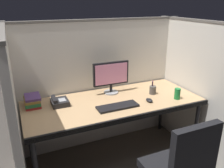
{
  "coord_description": "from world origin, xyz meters",
  "views": [
    {
      "loc": [
        -0.95,
        -1.79,
        1.77
      ],
      "look_at": [
        0.0,
        0.35,
        0.92
      ],
      "focal_mm": 37.09,
      "sensor_mm": 36.0,
      "label": 1
    }
  ],
  "objects_px": {
    "keyboard_main": "(118,107)",
    "soda_can": "(177,94)",
    "desk_phone": "(59,102)",
    "pen_cup": "(153,90)",
    "book_stack": "(32,101)",
    "computer_mouse": "(149,100)",
    "desk": "(114,106)",
    "monitor_center": "(111,75)"
  },
  "relations": [
    {
      "from": "monitor_center",
      "to": "computer_mouse",
      "type": "relative_size",
      "value": 4.48
    },
    {
      "from": "computer_mouse",
      "to": "book_stack",
      "type": "height_order",
      "value": "book_stack"
    },
    {
      "from": "desk",
      "to": "book_stack",
      "type": "relative_size",
      "value": 8.69
    },
    {
      "from": "desk",
      "to": "computer_mouse",
      "type": "bearing_deg",
      "value": -24.6
    },
    {
      "from": "keyboard_main",
      "to": "pen_cup",
      "type": "relative_size",
      "value": 2.67
    },
    {
      "from": "soda_can",
      "to": "desk_phone",
      "type": "bearing_deg",
      "value": 163.31
    },
    {
      "from": "keyboard_main",
      "to": "desk_phone",
      "type": "bearing_deg",
      "value": 150.29
    },
    {
      "from": "desk_phone",
      "to": "book_stack",
      "type": "bearing_deg",
      "value": 163.29
    },
    {
      "from": "book_stack",
      "to": "pen_cup",
      "type": "distance_m",
      "value": 1.33
    },
    {
      "from": "keyboard_main",
      "to": "desk_phone",
      "type": "relative_size",
      "value": 2.26
    },
    {
      "from": "monitor_center",
      "to": "book_stack",
      "type": "distance_m",
      "value": 0.9
    },
    {
      "from": "book_stack",
      "to": "computer_mouse",
      "type": "bearing_deg",
      "value": -18.38
    },
    {
      "from": "book_stack",
      "to": "keyboard_main",
      "type": "bearing_deg",
      "value": -25.75
    },
    {
      "from": "desk_phone",
      "to": "soda_can",
      "type": "relative_size",
      "value": 1.56
    },
    {
      "from": "desk_phone",
      "to": "soda_can",
      "type": "height_order",
      "value": "soda_can"
    },
    {
      "from": "keyboard_main",
      "to": "soda_can",
      "type": "relative_size",
      "value": 3.52
    },
    {
      "from": "desk_phone",
      "to": "pen_cup",
      "type": "bearing_deg",
      "value": -7.2
    },
    {
      "from": "keyboard_main",
      "to": "book_stack",
      "type": "bearing_deg",
      "value": 154.25
    },
    {
      "from": "monitor_center",
      "to": "pen_cup",
      "type": "distance_m",
      "value": 0.51
    },
    {
      "from": "computer_mouse",
      "to": "book_stack",
      "type": "relative_size",
      "value": 0.44
    },
    {
      "from": "soda_can",
      "to": "book_stack",
      "type": "bearing_deg",
      "value": 163.3
    },
    {
      "from": "monitor_center",
      "to": "computer_mouse",
      "type": "bearing_deg",
      "value": -55.28
    },
    {
      "from": "keyboard_main",
      "to": "pen_cup",
      "type": "xyz_separation_m",
      "value": [
        0.53,
        0.17,
        0.04
      ]
    },
    {
      "from": "pen_cup",
      "to": "desk_phone",
      "type": "bearing_deg",
      "value": 172.8
    },
    {
      "from": "desk_phone",
      "to": "desk",
      "type": "bearing_deg",
      "value": -15.15
    },
    {
      "from": "computer_mouse",
      "to": "soda_can",
      "type": "relative_size",
      "value": 0.79
    },
    {
      "from": "keyboard_main",
      "to": "computer_mouse",
      "type": "xyz_separation_m",
      "value": [
        0.37,
        -0.01,
        0.01
      ]
    },
    {
      "from": "keyboard_main",
      "to": "pen_cup",
      "type": "bearing_deg",
      "value": 17.75
    },
    {
      "from": "monitor_center",
      "to": "keyboard_main",
      "type": "distance_m",
      "value": 0.45
    },
    {
      "from": "monitor_center",
      "to": "keyboard_main",
      "type": "xyz_separation_m",
      "value": [
        -0.1,
        -0.39,
        -0.2
      ]
    },
    {
      "from": "desk",
      "to": "book_stack",
      "type": "distance_m",
      "value": 0.86
    },
    {
      "from": "desk_phone",
      "to": "book_stack",
      "type": "relative_size",
      "value": 0.87
    },
    {
      "from": "computer_mouse",
      "to": "desk",
      "type": "bearing_deg",
      "value": 155.4
    },
    {
      "from": "soda_can",
      "to": "pen_cup",
      "type": "distance_m",
      "value": 0.29
    },
    {
      "from": "book_stack",
      "to": "soda_can",
      "type": "bearing_deg",
      "value": -16.7
    },
    {
      "from": "monitor_center",
      "to": "keyboard_main",
      "type": "relative_size",
      "value": 1.0
    },
    {
      "from": "keyboard_main",
      "to": "desk_phone",
      "type": "distance_m",
      "value": 0.61
    },
    {
      "from": "computer_mouse",
      "to": "pen_cup",
      "type": "xyz_separation_m",
      "value": [
        0.16,
        0.17,
        0.03
      ]
    },
    {
      "from": "monitor_center",
      "to": "computer_mouse",
      "type": "distance_m",
      "value": 0.52
    },
    {
      "from": "desk",
      "to": "soda_can",
      "type": "bearing_deg",
      "value": -17.98
    },
    {
      "from": "monitor_center",
      "to": "desk_phone",
      "type": "bearing_deg",
      "value": -171.94
    },
    {
      "from": "monitor_center",
      "to": "desk",
      "type": "bearing_deg",
      "value": -105.49
    }
  ]
}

